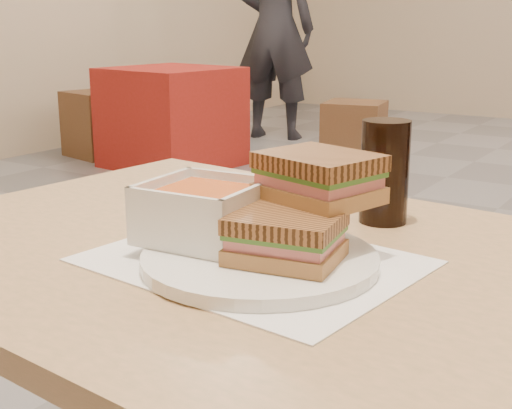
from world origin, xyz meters
The scene contains 11 objects.
main_table centered at (0.09, -1.97, 0.64)m, with size 1.26×0.81×0.75m.
tray_liner centered at (0.01, -2.00, 0.75)m, with size 0.39×0.32×0.00m.
plate centered at (0.02, -2.01, 0.76)m, with size 0.27×0.27×0.01m.
soup_bowl centered at (-0.06, -2.00, 0.80)m, with size 0.14×0.14×0.07m.
panini_lower centered at (0.06, -2.02, 0.79)m, with size 0.13×0.12×0.05m.
panini_upper centered at (0.06, -1.94, 0.85)m, with size 0.15×0.14×0.06m.
cola_glass centered at (0.07, -1.76, 0.82)m, with size 0.07×0.07×0.14m.
bg_table_0 centered at (-2.77, 1.18, 0.35)m, with size 0.87×0.87×0.69m.
bg_chair_0l centered at (-3.48, 1.18, 0.24)m, with size 0.52×0.52×0.49m.
bg_chair_0r centered at (-1.70, 1.91, 0.23)m, with size 0.48×0.48×0.45m.
patron_a centered at (-2.80, 2.61, 0.94)m, with size 0.77×0.59×1.88m.
Camera 1 is at (0.44, -2.66, 1.03)m, focal length 49.57 mm.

